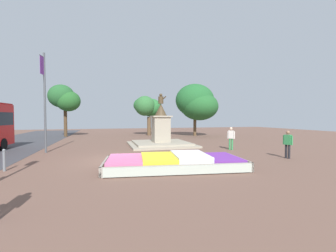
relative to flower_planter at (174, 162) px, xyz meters
The scene contains 10 objects.
ground_plane 3.65m from the flower_planter, 131.23° to the left, with size 76.04×76.04×0.00m, color brown.
flower_planter is the anchor object (origin of this frame).
statue_monument 8.81m from the flower_planter, 80.41° to the left, with size 5.42×5.42×4.51m.
banner_pole 10.47m from the flower_planter, 136.36° to the left, with size 0.20×0.75×6.84m.
pedestrian_near_planter 7.28m from the flower_planter, ahead, with size 0.33×0.54×1.66m.
pedestrian_crossing_plaza 7.58m from the flower_planter, 38.32° to the left, with size 0.47×0.40×1.71m.
kerb_bollard_mid_a 7.73m from the flower_planter, 169.39° to the left, with size 0.13×0.13×1.01m.
park_tree_far_left 19.40m from the flower_planter, 63.77° to the left, with size 5.44×5.14×6.81m.
park_tree_behind_statue 20.61m from the flower_planter, 83.42° to the left, with size 3.94×3.78×5.34m.
park_tree_far_right 22.45m from the flower_planter, 111.88° to the left, with size 3.84×3.58×6.53m.
Camera 1 is at (-0.77, -12.99, 2.42)m, focal length 24.00 mm.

